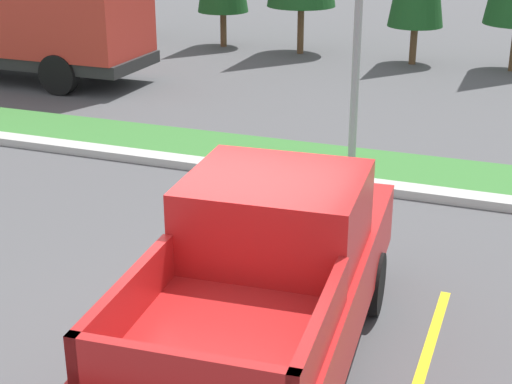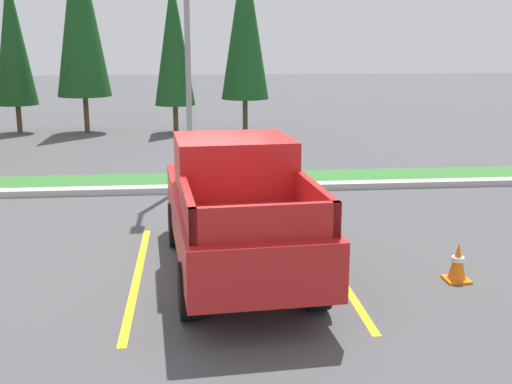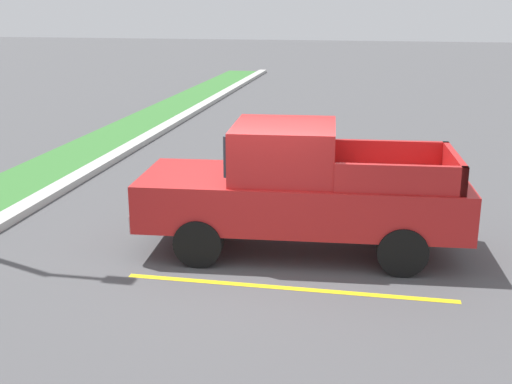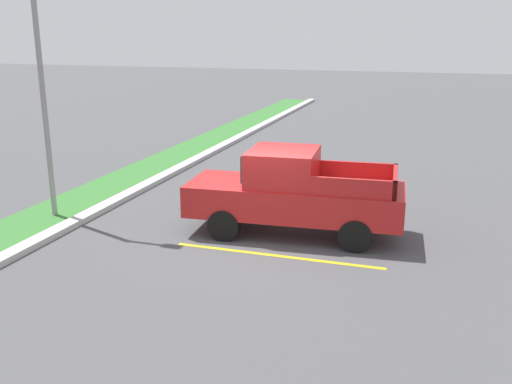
# 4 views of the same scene
# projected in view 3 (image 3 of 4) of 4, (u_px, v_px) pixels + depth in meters

# --- Properties ---
(ground_plane) EXTENTS (120.00, 120.00, 0.00)m
(ground_plane) POSITION_uv_depth(u_px,v_px,m) (260.00, 263.00, 10.21)
(ground_plane) COLOR #4C4C4F
(parking_line_near) EXTENTS (0.12, 4.80, 0.01)m
(parking_line_near) POSITION_uv_depth(u_px,v_px,m) (288.00, 288.00, 9.32)
(parking_line_near) COLOR yellow
(parking_line_near) RESTS_ON ground
(parking_line_far) EXTENTS (0.12, 4.80, 0.01)m
(parking_line_far) POSITION_uv_depth(u_px,v_px,m) (311.00, 219.00, 12.24)
(parking_line_far) COLOR yellow
(parking_line_far) RESTS_ON ground
(pickup_truck_main) EXTENTS (2.27, 5.35, 2.10)m
(pickup_truck_main) POSITION_uv_depth(u_px,v_px,m) (299.00, 189.00, 10.49)
(pickup_truck_main) COLOR black
(pickup_truck_main) RESTS_ON ground
(traffic_cone) EXTENTS (0.36, 0.36, 0.60)m
(traffic_cone) POSITION_uv_depth(u_px,v_px,m) (353.00, 183.00, 13.66)
(traffic_cone) COLOR orange
(traffic_cone) RESTS_ON ground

